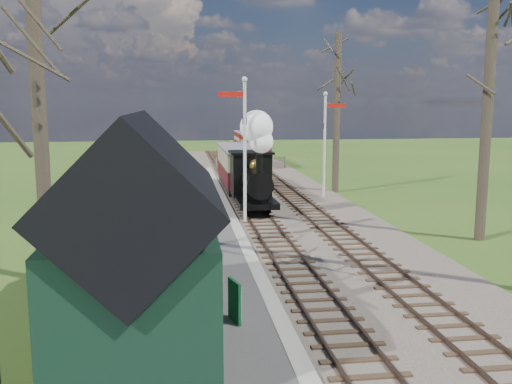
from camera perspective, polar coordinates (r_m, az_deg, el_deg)
distant_hills at (r=75.39m, az=-3.76°, el=-7.51°), size 114.40×48.00×22.02m
ballast_bed at (r=30.57m, az=1.32°, el=-0.67°), size 8.00×60.00×0.10m
track_near at (r=30.39m, az=-1.10°, el=-0.64°), size 1.60×60.00×0.15m
track_far at (r=30.79m, az=3.71°, el=-0.53°), size 1.60×60.00×0.15m
platform at (r=22.34m, az=-7.68°, el=-4.23°), size 5.00×44.00×0.20m
coping_strip at (r=22.46m, az=-1.78°, el=-4.08°), size 0.40×44.00×0.21m
station_shed at (r=12.14m, az=-11.53°, el=-5.07°), size 3.25×6.30×4.78m
semaphore_near at (r=23.96m, az=-1.30°, el=5.26°), size 1.22×0.24×6.22m
semaphore_far at (r=30.83m, az=7.02°, el=5.52°), size 1.22×0.24×5.72m
bare_trees at (r=18.49m, az=7.36°, el=9.00°), size 15.51×22.39×12.00m
fence_line at (r=44.16m, az=-2.83°, el=2.96°), size 12.60×0.08×1.00m
locomotive at (r=26.40m, az=-0.20°, el=2.36°), size 1.85×4.33×4.64m
coach at (r=32.45m, az=-1.58°, el=2.58°), size 2.16×7.42×2.28m
red_carriage_a at (r=45.41m, az=-0.06°, el=4.26°), size 1.97×4.87×2.07m
red_carriage_b at (r=50.85m, az=-0.89°, el=4.77°), size 1.97×4.87×2.07m
sign_board at (r=13.25m, az=-2.13°, el=-10.85°), size 0.26×0.66×0.97m
bench at (r=15.64m, az=-6.89°, el=-8.17°), size 0.73×1.49×0.82m
person at (r=12.34m, az=-5.84°, el=-11.48°), size 0.41×0.55×1.35m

